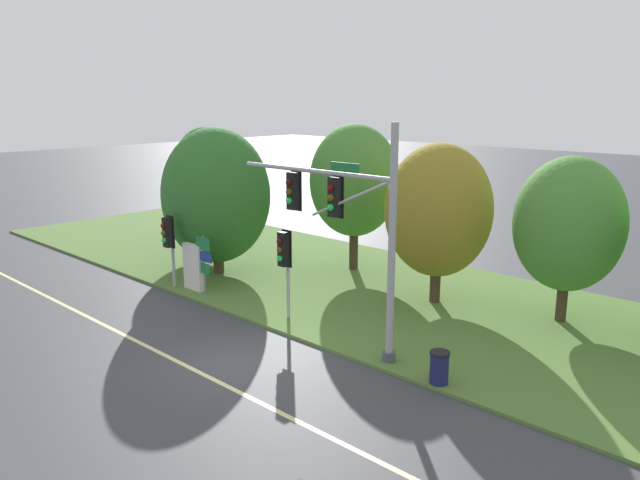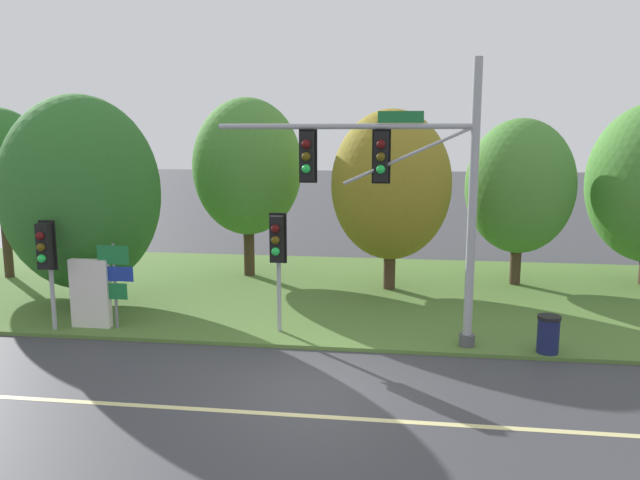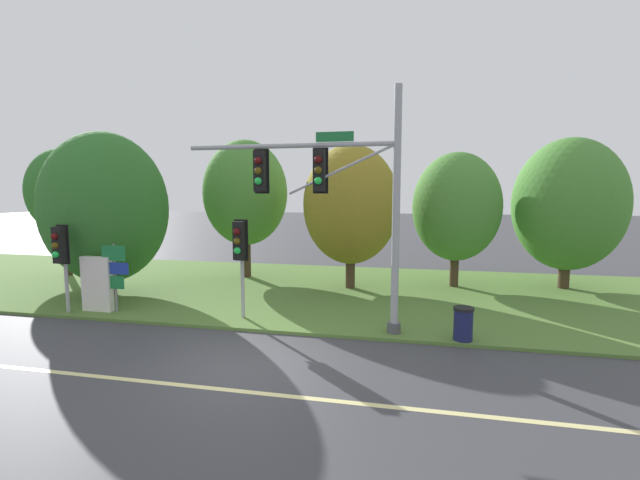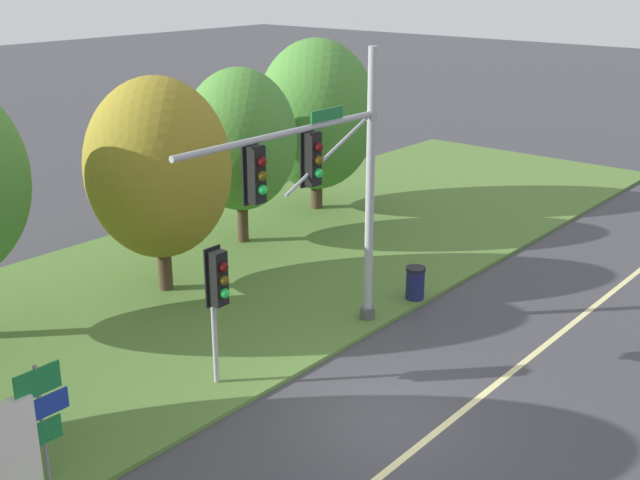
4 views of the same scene
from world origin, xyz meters
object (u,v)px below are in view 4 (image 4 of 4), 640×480
(tree_mid_verge, at_px, (158,168))
(info_kiosk, at_px, (7,455))
(route_sign_post, at_px, (41,411))
(traffic_signal_mast, at_px, (327,180))
(tree_right_far, at_px, (316,115))
(pedestrian_signal_further_along, at_px, (218,287))
(tree_tall_centre, at_px, (240,140))
(trash_bin, at_px, (415,283))

(tree_mid_verge, height_order, info_kiosk, tree_mid_verge)
(route_sign_post, bearing_deg, info_kiosk, 179.30)
(traffic_signal_mast, height_order, tree_mid_verge, traffic_signal_mast)
(route_sign_post, xyz_separation_m, info_kiosk, (-0.72, 0.01, -0.53))
(traffic_signal_mast, bearing_deg, info_kiosk, 178.70)
(tree_right_far, bearing_deg, traffic_signal_mast, -138.67)
(pedestrian_signal_further_along, height_order, route_sign_post, pedestrian_signal_further_along)
(tree_tall_centre, height_order, info_kiosk, tree_tall_centre)
(tree_right_far, xyz_separation_m, trash_bin, (-4.98, -7.80, -3.11))
(traffic_signal_mast, height_order, route_sign_post, traffic_signal_mast)
(route_sign_post, height_order, trash_bin, route_sign_post)
(info_kiosk, bearing_deg, traffic_signal_mast, -1.30)
(tree_tall_centre, bearing_deg, route_sign_post, -149.95)
(traffic_signal_mast, height_order, tree_tall_centre, traffic_signal_mast)
(info_kiosk, height_order, trash_bin, info_kiosk)
(tree_mid_verge, distance_m, trash_bin, 7.79)
(pedestrian_signal_further_along, xyz_separation_m, tree_mid_verge, (2.82, 5.29, 1.22))
(tree_tall_centre, bearing_deg, pedestrian_signal_further_along, -137.76)
(traffic_signal_mast, xyz_separation_m, tree_tall_centre, (4.02, 6.96, -0.67))
(pedestrian_signal_further_along, relative_size, tree_tall_centre, 0.56)
(trash_bin, bearing_deg, traffic_signal_mast, 176.27)
(pedestrian_signal_further_along, bearing_deg, traffic_signal_mast, -6.94)
(traffic_signal_mast, xyz_separation_m, pedestrian_signal_further_along, (-3.21, 0.39, -1.78))
(pedestrian_signal_further_along, relative_size, info_kiosk, 1.70)
(info_kiosk, bearing_deg, tree_tall_centre, 28.55)
(traffic_signal_mast, bearing_deg, tree_mid_verge, 93.95)
(pedestrian_signal_further_along, distance_m, trash_bin, 7.11)
(tree_mid_verge, bearing_deg, trash_bin, -55.88)
(pedestrian_signal_further_along, xyz_separation_m, tree_tall_centre, (7.23, 6.56, 1.12))
(pedestrian_signal_further_along, distance_m, tree_tall_centre, 9.83)
(route_sign_post, distance_m, info_kiosk, 0.90)
(tree_right_far, bearing_deg, tree_mid_verge, -168.18)
(traffic_signal_mast, distance_m, route_sign_post, 8.14)
(tree_right_far, bearing_deg, tree_tall_centre, -172.44)
(tree_mid_verge, relative_size, trash_bin, 6.56)
(trash_bin, bearing_deg, tree_right_far, 57.42)
(tree_tall_centre, bearing_deg, traffic_signal_mast, -120.01)
(tree_tall_centre, distance_m, tree_right_far, 4.63)
(tree_tall_centre, xyz_separation_m, tree_right_far, (4.58, 0.61, 0.11))
(info_kiosk, bearing_deg, route_sign_post, -0.70)
(tree_right_far, bearing_deg, route_sign_post, -155.63)
(tree_tall_centre, distance_m, info_kiosk, 14.37)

